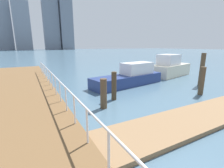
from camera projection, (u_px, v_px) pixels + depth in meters
ground_plane at (83, 80)px, 14.91m from camera, size 300.00×300.00×0.00m
floating_dock at (212, 112)px, 7.44m from camera, size 12.95×2.00×0.18m
boardwalk_railing at (87, 117)px, 4.39m from camera, size 0.06×29.22×1.08m
dock_piling_0 at (202, 81)px, 10.24m from camera, size 0.32×0.32×1.83m
dock_piling_1 at (202, 70)px, 12.56m from camera, size 0.34×0.34×2.59m
dock_piling_4 at (104, 94)px, 8.01m from camera, size 0.34×0.34×1.54m
dock_piling_5 at (114, 86)px, 9.28m from camera, size 0.30×0.30×1.67m
moored_boat_1 at (170, 68)px, 16.77m from camera, size 5.30×3.14×2.27m
moored_boat_3 at (130, 77)px, 12.96m from camera, size 6.63×2.77×1.77m
skyline_tower_1 at (2, 16)px, 117.99m from camera, size 11.18×7.84×49.06m
skyline_tower_2 at (22, 26)px, 120.01m from camera, size 11.74×10.15×35.17m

